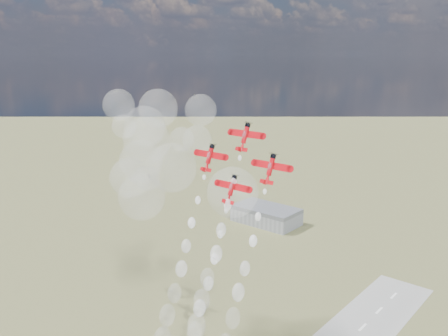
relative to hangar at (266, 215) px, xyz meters
name	(u,v)px	position (x,y,z in m)	size (l,w,h in m)	color
hangar	(266,215)	(0.00, 0.00, 0.00)	(50.00, 28.00, 13.00)	gray
plane_lead	(245,136)	(109.26, -171.14, 96.49)	(13.24, 6.20, 8.97)	red
plane_left	(209,157)	(96.94, -174.49, 88.55)	(13.24, 6.20, 8.97)	red
plane_right	(270,168)	(121.58, -174.49, 88.55)	(13.24, 6.20, 8.97)	red
plane_slot	(232,189)	(109.26, -177.83, 80.60)	(13.24, 6.20, 8.97)	red
smoke_trail_lead	(205,292)	(109.04, -190.61, 49.89)	(5.15, 24.00, 53.04)	white
smoke_trail_left	(171,306)	(97.08, -194.11, 41.99)	(5.35, 24.38, 53.13)	white
smoke_trail_right	(229,334)	(121.57, -194.08, 41.92)	(5.13, 23.87, 52.93)	white
drifted_smoke_cloud	(160,158)	(51.81, -155.44, 78.83)	(71.29, 35.51, 56.74)	white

